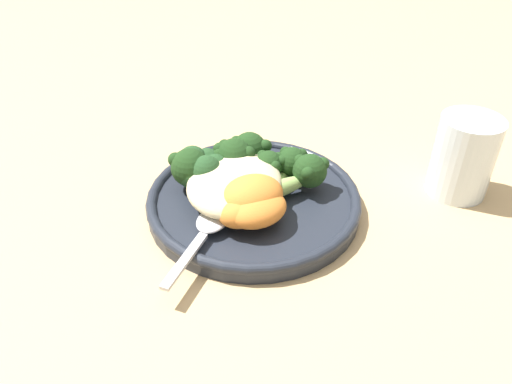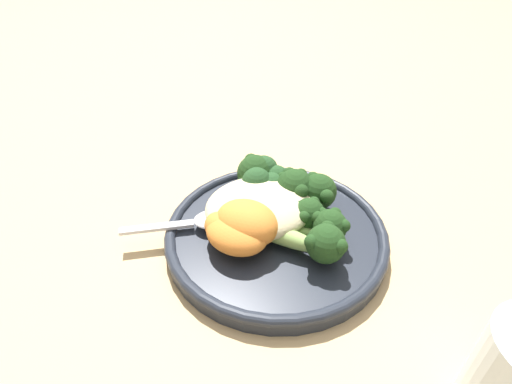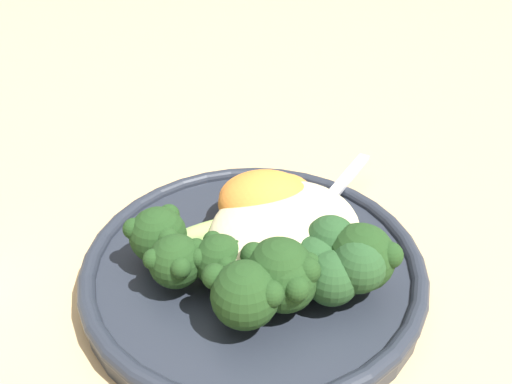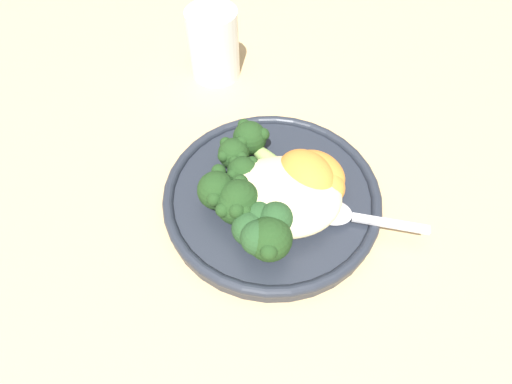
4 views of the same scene
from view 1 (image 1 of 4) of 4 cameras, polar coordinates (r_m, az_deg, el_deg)
name	(u,v)px [view 1 (image 1 of 4)]	position (r m, az deg, el deg)	size (l,w,h in m)	color
ground_plane	(254,208)	(0.56, -0.25, -1.85)	(4.00, 4.00, 0.00)	tan
plate	(250,199)	(0.56, -0.70, -0.81)	(0.24, 0.24, 0.02)	#232833
quinoa_mound	(235,184)	(0.54, -2.46, 0.97)	(0.12, 0.10, 0.03)	beige
broccoli_stalk_0	(295,178)	(0.55, 4.46, 1.58)	(0.10, 0.10, 0.04)	#8EB25B
broccoli_stalk_1	(286,167)	(0.56, 3.42, 2.82)	(0.11, 0.07, 0.03)	#8EB25B
broccoli_stalk_2	(265,170)	(0.56, 1.05, 2.48)	(0.10, 0.04, 0.03)	#8EB25B
broccoli_stalk_3	(248,160)	(0.57, -0.89, 3.66)	(0.13, 0.05, 0.04)	#8EB25B
broccoli_stalk_4	(234,166)	(0.56, -2.57, 2.99)	(0.12, 0.07, 0.04)	#8EB25B
broccoli_stalk_5	(235,163)	(0.57, -2.37, 3.30)	(0.10, 0.07, 0.04)	#8EB25B
broccoli_stalk_6	(226,184)	(0.54, -3.40, 0.93)	(0.07, 0.08, 0.03)	#8EB25B
broccoli_stalk_7	(195,169)	(0.56, -6.95, 2.59)	(0.07, 0.11, 0.04)	#8EB25B
sweet_potato_chunk_0	(252,196)	(0.51, -0.46, -0.49)	(0.07, 0.05, 0.04)	orange
sweet_potato_chunk_1	(236,212)	(0.50, -2.34, -2.34)	(0.04, 0.04, 0.03)	orange
sweet_potato_chunk_2	(256,209)	(0.50, 0.00, -1.90)	(0.06, 0.05, 0.03)	orange
sweet_potato_chunk_3	(253,208)	(0.50, -0.32, -1.84)	(0.06, 0.05, 0.03)	orange
kale_tuft	(203,167)	(0.56, -6.09, 2.82)	(0.06, 0.06, 0.04)	#234723
spoon	(209,226)	(0.50, -5.44, -3.92)	(0.12, 0.04, 0.01)	silver
water_glass	(464,156)	(0.61, 22.64, 3.77)	(0.07, 0.07, 0.09)	silver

